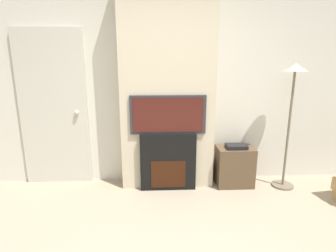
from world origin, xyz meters
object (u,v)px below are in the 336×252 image
Objects in this scene: television at (168,115)px; media_stand at (234,166)px; fireplace at (168,162)px; floor_lamp at (292,95)px.

television is 1.63× the size of media_stand.
fireplace is 0.62m from television.
media_stand is at bearing 172.47° from floor_lamp.
fireplace is 1.30× the size of media_stand.
floor_lamp is at bearing -0.75° from television.
media_stand is at bearing 4.17° from television.
fireplace is at bearing 179.18° from floor_lamp.
floor_lamp is 2.80× the size of media_stand.
floor_lamp is at bearing -7.53° from media_stand.
television is 0.58× the size of floor_lamp.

